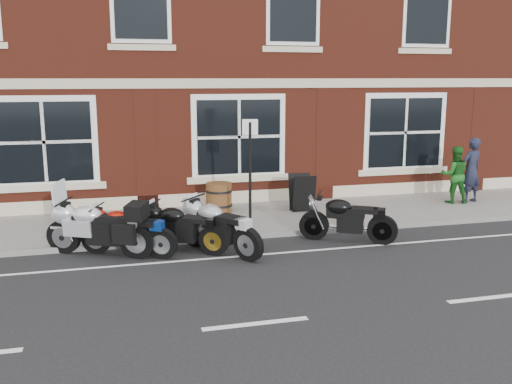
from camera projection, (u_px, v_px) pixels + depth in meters
ground at (217, 261)px, 11.20m from camera, size 80.00×80.00×0.00m
sidewalk at (194, 222)px, 14.03m from camera, size 30.00×3.00×0.12m
kerb at (205, 239)px, 12.54m from camera, size 30.00×0.16×0.12m
pub_building at (158, 7)px, 19.98m from camera, size 24.00×12.00×12.00m
moto_touring_silver at (97, 226)px, 11.48m from camera, size 2.12×1.19×1.52m
moto_sport_red at (127, 230)px, 11.47m from camera, size 1.89×1.12×0.94m
moto_sport_black at (181, 226)px, 11.77m from camera, size 1.75×1.31×0.93m
moto_sport_silver at (219, 225)px, 11.66m from camera, size 1.38×1.96×1.02m
moto_naked_black at (346, 217)px, 12.45m from camera, size 1.92×1.19×0.96m
pedestrian_left at (471, 170)px, 15.84m from camera, size 0.74×0.58×1.81m
pedestrian_right at (455, 175)px, 15.77m from camera, size 0.91×0.79×1.58m
a_board_sign at (302, 193)px, 14.81m from camera, size 0.61×0.42×0.98m
barrel_planter at (219, 198)px, 14.69m from camera, size 0.70×0.70×0.77m
parking_sign at (250, 166)px, 13.00m from camera, size 0.36×0.07×2.51m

